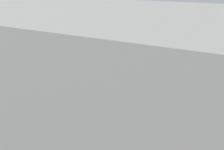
{
  "coord_description": "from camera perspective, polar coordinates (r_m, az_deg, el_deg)",
  "views": [
    {
      "loc": [
        -5.75,
        13.29,
        6.42
      ],
      "look_at": [
        1.19,
        0.82,
        0.9
      ],
      "focal_mm": 40.0,
      "sensor_mm": 36.0,
      "label": 1
    }
  ],
  "objects": [
    {
      "name": "kerb_strip",
      "position": [
        12.51,
        -2.81,
        -9.64
      ],
      "size": [
        24.0,
        3.2,
        0.04
      ],
      "primitive_type": "cube",
      "color": "slate",
      "rests_on": "ground"
    },
    {
      "name": "puddle_patch",
      "position": [
        16.54,
        4.97,
        -1.76
      ],
      "size": [
        2.52,
        2.52,
        0.01
      ],
      "primitive_type": "cylinder",
      "color": "black",
      "rests_on": "ground"
    },
    {
      "name": "fire_hydrant",
      "position": [
        15.37,
        -10.84,
        -2.31
      ],
      "size": [
        0.42,
        0.31,
        0.8
      ],
      "color": "red",
      "rests_on": "ground"
    },
    {
      "name": "ground_plane",
      "position": [
        15.84,
        5.22,
        -2.85
      ],
      "size": [
        60.0,
        60.0,
        0.0
      ],
      "primitive_type": "plane",
      "color": "black"
    },
    {
      "name": "metal_railing",
      "position": [
        10.79,
        -3.85,
        -10.77
      ],
      "size": [
        9.81,
        0.04,
        1.05
      ],
      "color": "#B7BABF",
      "rests_on": "ground"
    },
    {
      "name": "pedestrian",
      "position": [
        15.72,
        -15.01,
        -1.02
      ],
      "size": [
        0.34,
        0.54,
        1.22
      ],
      "color": "#1E8C4C",
      "rests_on": "ground"
    },
    {
      "name": "moving_hatchback",
      "position": [
        15.85,
        9.98,
        0.92
      ],
      "size": [
        3.96,
        1.84,
        2.06
      ],
      "color": "yellow",
      "rests_on": "ground"
    },
    {
      "name": "sign_post",
      "position": [
        13.57,
        -14.53,
        -0.46
      ],
      "size": [
        0.07,
        0.44,
        2.4
      ],
      "color": "#4C4C51",
      "rests_on": "ground"
    }
  ]
}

